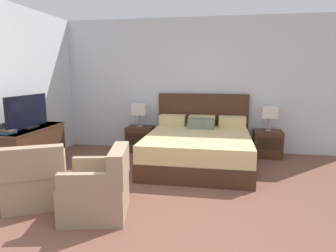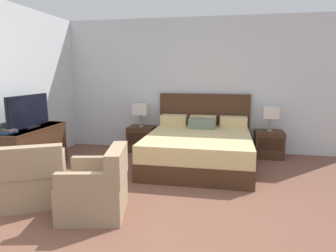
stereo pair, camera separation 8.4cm
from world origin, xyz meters
name	(u,v)px [view 1 (the left image)]	position (x,y,z in m)	size (l,w,h in m)	color
ground_plane	(147,232)	(0.00, 0.00, 0.00)	(10.02, 10.02, 0.00)	brown
wall_back	(187,85)	(0.00, 3.37, 1.31)	(6.21, 0.06, 2.63)	silver
wall_left	(5,90)	(-2.53, 1.37, 1.31)	(0.06, 5.14, 2.63)	silver
bed	(199,147)	(0.32, 2.35, 0.31)	(1.78, 2.03, 1.16)	#422819
nightstand_left	(140,139)	(-0.91, 3.06, 0.25)	(0.51, 0.44, 0.50)	#422819
nightstand_right	(267,144)	(1.56, 3.06, 0.25)	(0.51, 0.44, 0.50)	#422819
table_lamp_left	(140,110)	(-0.91, 3.06, 0.84)	(0.28, 0.28, 0.45)	gray
table_lamp_right	(269,113)	(1.56, 3.06, 0.84)	(0.28, 0.28, 0.45)	gray
dresser	(31,150)	(-2.24, 1.44, 0.37)	(0.49, 1.28, 0.72)	#422819
tv	(27,112)	(-2.24, 1.43, 0.97)	(0.18, 0.95, 0.51)	black
book_red_cover	(7,133)	(-2.25, 0.96, 0.74)	(0.18, 0.18, 0.02)	#234C8E
book_blue_cover	(6,131)	(-2.26, 0.96, 0.76)	(0.23, 0.15, 0.03)	#383333
armchair_by_window	(36,181)	(-1.48, 0.42, 0.28)	(0.92, 0.93, 0.76)	#9E8466
armchair_companion	(99,190)	(-0.62, 0.29, 0.28)	(0.82, 0.81, 0.76)	#9E8466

